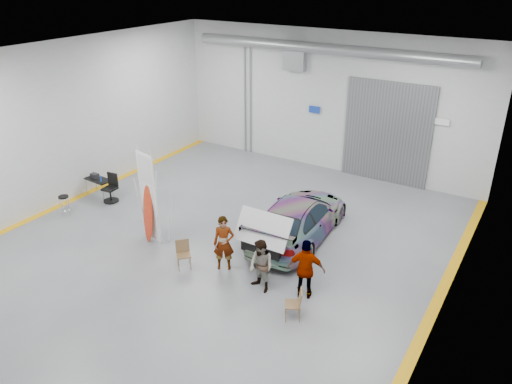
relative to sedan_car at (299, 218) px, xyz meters
The scene contains 13 objects.
ground 2.73m from the sedan_car, 138.75° to the right, with size 16.00×16.00×0.00m, color slate.
room_shell 3.80m from the sedan_car, 164.42° to the left, with size 14.02×16.18×6.01m.
sedan_car is the anchor object (origin of this frame).
person_a 3.01m from the sedan_car, 110.35° to the right, with size 0.63×0.41×1.73m, color #88654A.
person_b 3.23m from the sedan_car, 81.63° to the right, with size 0.77×0.59×1.58m, color #496686.
person_c 3.28m from the sedan_car, 59.42° to the right, with size 1.03×0.42×1.78m, color #945B31.
surfboard_display 4.89m from the sedan_car, 145.23° to the right, with size 0.91×0.41×3.28m.
folding_chair_near 4.06m from the sedan_car, 121.31° to the right, with size 0.57×0.65×0.87m.
folding_chair_far 4.25m from the sedan_car, 64.63° to the right, with size 0.55×0.67×0.87m.
shop_stool 8.56m from the sedan_car, 159.48° to the right, with size 0.39×0.39×0.75m.
work_table 8.36m from the sedan_car, behind, with size 1.15×0.64×0.91m.
office_chair 7.54m from the sedan_car, behind, with size 0.59×0.59×1.10m.
trunk_lid 2.39m from the sedan_car, 90.00° to the right, with size 1.71×1.04×0.04m, color silver.
Camera 1 is at (8.45, -11.48, 8.47)m, focal length 35.00 mm.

